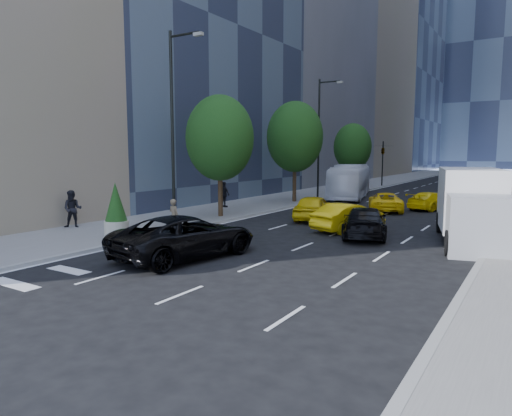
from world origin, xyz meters
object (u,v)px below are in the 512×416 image
Objects in this scene: city_bus at (350,181)px; box_truck at (472,206)px; black_sedan_mercedes at (364,222)px; planter_shrub at (116,213)px; black_sedan_lincoln at (186,236)px; skateboarder at (174,219)px.

box_truck reaches higher than city_bus.
planter_shrub is (-9.10, -7.48, 0.67)m from black_sedan_mercedes.
box_truck reaches higher than black_sedan_lincoln.
city_bus is at bearing -84.13° from skateboarder.
black_sedan_lincoln is at bearing -149.21° from box_truck.
black_sedan_mercedes is 0.46× the size of city_bus.
city_bus is (-2.80, 25.40, 0.68)m from black_sedan_lincoln.
city_bus is 20.27m from box_truck.
skateboarder is 2.98m from planter_shrub.
city_bus reaches higher than planter_shrub.
black_sedan_mercedes is at bearing -141.76° from skateboarder.
city_bus is 24.92m from planter_shrub.
black_sedan_mercedes is (4.50, 8.03, -0.11)m from black_sedan_lincoln.
black_sedan_mercedes is 18.86m from city_bus.
planter_shrub is (-1.80, -24.85, -0.12)m from city_bus.
planter_shrub reaches higher than black_sedan_lincoln.
city_bus is 1.47× the size of box_truck.
black_sedan_lincoln is at bearing -97.59° from city_bus.
planter_shrub is at bearing 21.09° from black_sedan_mercedes.
skateboarder is at bearing 70.02° from planter_shrub.
box_truck is at bearing -125.99° from black_sedan_lincoln.
skateboarder is at bearing -169.66° from box_truck.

